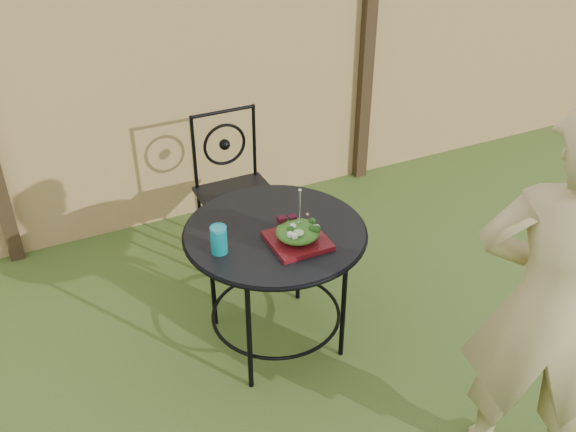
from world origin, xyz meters
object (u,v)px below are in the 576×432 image
Objects in this scene: patio_table at (275,252)px; diner at (552,308)px; patio_chair at (235,186)px; salad_plate at (298,241)px.

diner reaches higher than patio_table.
patio_chair is 2.11m from diner.
patio_chair is (0.12, 0.86, -0.08)m from patio_table.
diner is 1.17m from salad_plate.
salad_plate is (0.05, -0.15, 0.15)m from patio_table.
patio_chair is at bearing 86.21° from salad_plate.
salad_plate is at bearing -93.79° from patio_chair.
salad_plate is at bearing -16.04° from diner.
diner is 6.44× the size of salad_plate.
diner is (0.64, -1.15, 0.28)m from patio_table.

